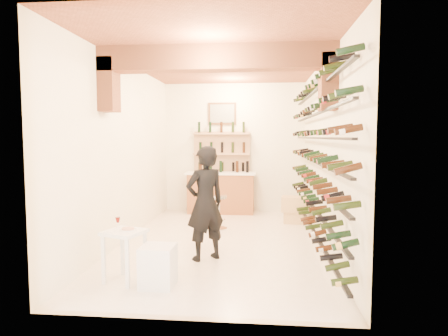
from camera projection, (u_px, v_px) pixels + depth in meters
name	position (u px, v px, depth m)	size (l,w,h in m)	color
ground	(222.00, 242.00, 6.93)	(6.00, 6.00, 0.00)	white
room_shell	(221.00, 114.00, 6.49)	(3.52, 6.02, 3.21)	white
wine_rack	(311.00, 156.00, 6.66)	(0.32, 5.70, 2.56)	black
back_counter	(221.00, 191.00, 9.54)	(1.70, 0.62, 1.29)	#9A5A2F
back_shelving	(222.00, 165.00, 9.73)	(1.40, 0.31, 2.73)	tan
tasting_table	(124.00, 240.00, 5.00)	(0.58, 0.58, 0.81)	white
white_stool	(158.00, 266.00, 4.86)	(0.41, 0.41, 0.51)	white
person	(205.00, 203.00, 5.88)	(0.63, 0.42, 1.73)	black
chrome_barstool	(218.00, 210.00, 7.84)	(0.36, 0.36, 0.70)	silver
crate_lower	(294.00, 217.00, 8.44)	(0.43, 0.30, 0.26)	tan
crate_upper	(294.00, 204.00, 8.41)	(0.54, 0.37, 0.32)	tan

